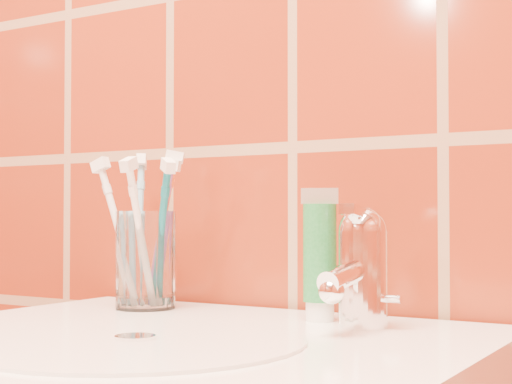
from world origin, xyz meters
The scene contains 9 objects.
glass_tumbler centered at (-0.15, 1.11, 0.91)m, with size 0.07×0.07×0.12m, color white.
toothpaste_tube centered at (0.08, 1.12, 0.92)m, with size 0.04×0.04×0.14m.
faucet centered at (0.14, 1.09, 0.91)m, with size 0.05×0.11×0.12m.
toothbrush_0 centered at (-0.17, 1.13, 0.94)m, with size 0.06×0.08×0.19m, color #73ACCC, non-canonical shape.
toothbrush_1 centered at (-0.12, 1.10, 0.94)m, with size 0.07×0.06×0.18m, color #0D6273, non-canonical shape.
toothbrush_2 centered at (-0.14, 1.12, 0.94)m, with size 0.05×0.04×0.19m, color orange, non-canonical shape.
toothbrush_3 centered at (-0.13, 1.08, 0.94)m, with size 0.03×0.08×0.18m, color white, non-canonical shape.
toothbrush_4 centered at (-0.18, 1.10, 0.94)m, with size 0.09×0.02×0.19m, color silver, non-canonical shape.
toothbrush_5 centered at (-0.14, 1.12, 0.94)m, with size 0.05×0.03×0.18m, color #88489B, non-canonical shape.
Camera 1 is at (0.44, 0.38, 0.96)m, focal length 55.00 mm.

